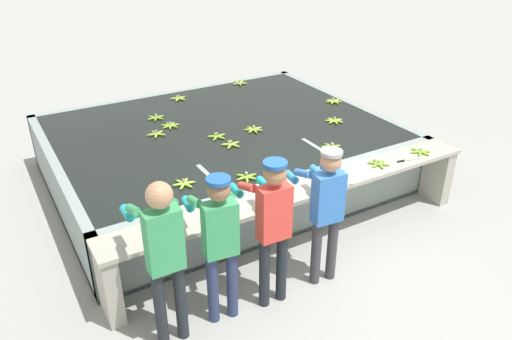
{
  "coord_description": "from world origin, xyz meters",
  "views": [
    {
      "loc": [
        -2.98,
        -3.79,
        3.65
      ],
      "look_at": [
        0.0,
        1.29,
        0.58
      ],
      "focal_mm": 35.0,
      "sensor_mm": 36.0,
      "label": 1
    }
  ],
  "objects_px": {
    "banana_bunch_floating_5": "(179,98)",
    "banana_bunch_floating_12": "(156,118)",
    "knife_0": "(406,160)",
    "banana_bunch_ledge_0": "(378,164)",
    "banana_bunch_floating_0": "(240,83)",
    "banana_bunch_floating_11": "(156,134)",
    "banana_bunch_ledge_2": "(420,152)",
    "knife_1": "(334,181)",
    "worker_0": "(164,250)",
    "banana_bunch_floating_2": "(334,121)",
    "banana_bunch_floating_7": "(217,136)",
    "banana_bunch_floating_6": "(170,125)",
    "banana_bunch_floating_9": "(184,184)",
    "worker_1": "(219,236)",
    "banana_bunch_floating_3": "(247,177)",
    "worker_2": "(272,220)",
    "banana_bunch_floating_4": "(231,144)",
    "banana_bunch_floating_8": "(254,129)",
    "banana_bunch_floating_1": "(334,101)",
    "banana_bunch_floating_10": "(332,147)",
    "banana_bunch_ledge_1": "(165,229)",
    "worker_3": "(326,204)"
  },
  "relations": [
    {
      "from": "banana_bunch_floating_0",
      "to": "banana_bunch_floating_6",
      "type": "distance_m",
      "value": 2.25
    },
    {
      "from": "knife_1",
      "to": "worker_0",
      "type": "bearing_deg",
      "value": -167.59
    },
    {
      "from": "banana_bunch_floating_10",
      "to": "banana_bunch_floating_8",
      "type": "bearing_deg",
      "value": 119.52
    },
    {
      "from": "knife_0",
      "to": "banana_bunch_ledge_0",
      "type": "bearing_deg",
      "value": 167.23
    },
    {
      "from": "worker_0",
      "to": "worker_1",
      "type": "bearing_deg",
      "value": 3.47
    },
    {
      "from": "banana_bunch_floating_3",
      "to": "banana_bunch_floating_9",
      "type": "height_order",
      "value": "same"
    },
    {
      "from": "worker_0",
      "to": "knife_0",
      "type": "height_order",
      "value": "worker_0"
    },
    {
      "from": "banana_bunch_floating_2",
      "to": "banana_bunch_floating_11",
      "type": "bearing_deg",
      "value": 160.75
    },
    {
      "from": "worker_1",
      "to": "knife_1",
      "type": "distance_m",
      "value": 1.8
    },
    {
      "from": "banana_bunch_floating_5",
      "to": "banana_bunch_floating_12",
      "type": "bearing_deg",
      "value": -134.66
    },
    {
      "from": "worker_2",
      "to": "banana_bunch_ledge_0",
      "type": "height_order",
      "value": "worker_2"
    },
    {
      "from": "banana_bunch_floating_2",
      "to": "knife_0",
      "type": "bearing_deg",
      "value": -92.04
    },
    {
      "from": "banana_bunch_floating_2",
      "to": "banana_bunch_floating_1",
      "type": "bearing_deg",
      "value": 52.49
    },
    {
      "from": "banana_bunch_ledge_0",
      "to": "banana_bunch_ledge_2",
      "type": "distance_m",
      "value": 0.72
    },
    {
      "from": "banana_bunch_floating_5",
      "to": "banana_bunch_ledge_2",
      "type": "bearing_deg",
      "value": -61.64
    },
    {
      "from": "worker_1",
      "to": "banana_bunch_floating_5",
      "type": "height_order",
      "value": "worker_1"
    },
    {
      "from": "worker_2",
      "to": "banana_bunch_floating_10",
      "type": "relative_size",
      "value": 5.84
    },
    {
      "from": "banana_bunch_floating_12",
      "to": "knife_1",
      "type": "xyz_separation_m",
      "value": [
        1.1,
        -2.97,
        -0.01
      ]
    },
    {
      "from": "banana_bunch_floating_4",
      "to": "banana_bunch_floating_5",
      "type": "distance_m",
      "value": 2.1
    },
    {
      "from": "worker_2",
      "to": "banana_bunch_floating_11",
      "type": "xyz_separation_m",
      "value": [
        -0.13,
        2.89,
        -0.14
      ]
    },
    {
      "from": "banana_bunch_floating_4",
      "to": "knife_0",
      "type": "bearing_deg",
      "value": -42.3
    },
    {
      "from": "banana_bunch_floating_0",
      "to": "banana_bunch_floating_11",
      "type": "xyz_separation_m",
      "value": [
        -2.14,
        -1.46,
        0.0
      ]
    },
    {
      "from": "knife_1",
      "to": "banana_bunch_floating_11",
      "type": "bearing_deg",
      "value": 119.05
    },
    {
      "from": "banana_bunch_floating_7",
      "to": "knife_0",
      "type": "bearing_deg",
      "value": -47.17
    },
    {
      "from": "banana_bunch_floating_11",
      "to": "knife_1",
      "type": "xyz_separation_m",
      "value": [
        1.31,
        -2.36,
        -0.01
      ]
    },
    {
      "from": "banana_bunch_floating_5",
      "to": "banana_bunch_ledge_2",
      "type": "relative_size",
      "value": 0.98
    },
    {
      "from": "banana_bunch_floating_2",
      "to": "banana_bunch_floating_7",
      "type": "relative_size",
      "value": 1.02
    },
    {
      "from": "banana_bunch_floating_6",
      "to": "banana_bunch_floating_9",
      "type": "distance_m",
      "value": 1.81
    },
    {
      "from": "banana_bunch_floating_9",
      "to": "banana_bunch_ledge_1",
      "type": "height_order",
      "value": "banana_bunch_ledge_1"
    },
    {
      "from": "banana_bunch_floating_5",
      "to": "knife_0",
      "type": "distance_m",
      "value": 3.96
    },
    {
      "from": "worker_2",
      "to": "knife_0",
      "type": "bearing_deg",
      "value": 12.27
    },
    {
      "from": "banana_bunch_floating_2",
      "to": "banana_bunch_ledge_2",
      "type": "bearing_deg",
      "value": -78.8
    },
    {
      "from": "worker_3",
      "to": "banana_bunch_floating_1",
      "type": "relative_size",
      "value": 5.64
    },
    {
      "from": "worker_0",
      "to": "knife_1",
      "type": "bearing_deg",
      "value": 12.41
    },
    {
      "from": "banana_bunch_floating_9",
      "to": "banana_bunch_ledge_1",
      "type": "bearing_deg",
      "value": -124.45
    },
    {
      "from": "worker_1",
      "to": "banana_bunch_floating_0",
      "type": "xyz_separation_m",
      "value": [
        2.56,
        4.3,
        -0.11
      ]
    },
    {
      "from": "banana_bunch_floating_0",
      "to": "banana_bunch_floating_12",
      "type": "relative_size",
      "value": 0.98
    },
    {
      "from": "banana_bunch_floating_9",
      "to": "worker_2",
      "type": "bearing_deg",
      "value": -74.96
    },
    {
      "from": "banana_bunch_floating_9",
      "to": "banana_bunch_ledge_0",
      "type": "bearing_deg",
      "value": -18.26
    },
    {
      "from": "banana_bunch_floating_1",
      "to": "banana_bunch_floating_0",
      "type": "bearing_deg",
      "value": 118.12
    },
    {
      "from": "banana_bunch_floating_8",
      "to": "banana_bunch_floating_9",
      "type": "xyz_separation_m",
      "value": [
        -1.51,
        -0.99,
        0.0
      ]
    },
    {
      "from": "worker_1",
      "to": "banana_bunch_floating_8",
      "type": "xyz_separation_m",
      "value": [
        1.69,
        2.29,
        -0.11
      ]
    },
    {
      "from": "banana_bunch_floating_0",
      "to": "banana_bunch_floating_9",
      "type": "bearing_deg",
      "value": -128.33
    },
    {
      "from": "banana_bunch_floating_7",
      "to": "knife_0",
      "type": "height_order",
      "value": "banana_bunch_floating_7"
    },
    {
      "from": "banana_bunch_floating_4",
      "to": "banana_bunch_floating_11",
      "type": "bearing_deg",
      "value": 131.34
    },
    {
      "from": "worker_2",
      "to": "banana_bunch_floating_4",
      "type": "distance_m",
      "value": 2.14
    },
    {
      "from": "banana_bunch_floating_5",
      "to": "knife_0",
      "type": "bearing_deg",
      "value": -66.47
    },
    {
      "from": "banana_bunch_floating_8",
      "to": "worker_2",
      "type": "bearing_deg",
      "value": -116.09
    },
    {
      "from": "banana_bunch_floating_2",
      "to": "banana_bunch_ledge_0",
      "type": "height_order",
      "value": "banana_bunch_ledge_0"
    },
    {
      "from": "banana_bunch_floating_4",
      "to": "banana_bunch_floating_7",
      "type": "distance_m",
      "value": 0.34
    }
  ]
}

